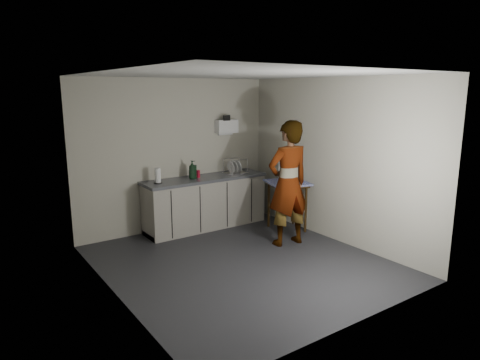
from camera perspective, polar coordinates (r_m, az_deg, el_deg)
ground at (r=6.18m, az=0.30°, el=-10.94°), size 4.00×4.00×0.00m
wall_back at (r=7.49m, az=-8.51°, el=3.33°), size 3.60×0.02×2.60m
wall_right at (r=6.97m, az=12.44°, el=2.55°), size 0.02×4.00×2.60m
wall_left at (r=5.01m, az=-16.68°, el=-1.26°), size 0.02×4.00×2.60m
ceiling at (r=5.70m, az=0.33°, el=13.88°), size 3.60×4.00×0.01m
kitchen_counter at (r=7.60m, az=-4.63°, el=-3.17°), size 2.24×0.62×0.91m
wall_shelf at (r=7.87m, az=-1.81°, el=7.14°), size 0.42×0.18×0.37m
side_table at (r=7.42m, az=6.32°, el=-1.06°), size 0.82×0.82×0.85m
standing_man at (r=6.66m, az=6.43°, el=-0.48°), size 0.75×0.53×1.96m
soap_bottle at (r=7.33m, az=-6.40°, el=1.37°), size 0.17×0.17×0.32m
soda_can at (r=7.46m, az=-5.60°, el=0.83°), size 0.07×0.07×0.13m
dark_bottle at (r=7.36m, az=-6.06°, el=1.10°), size 0.07×0.07×0.24m
paper_towel at (r=7.07m, az=-10.91°, el=0.51°), size 0.14×0.14×0.25m
dish_rack at (r=7.76m, az=-0.67°, el=1.32°), size 0.39×0.30×0.28m
bakery_box at (r=7.40m, az=6.23°, el=0.42°), size 0.37×0.37×0.37m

